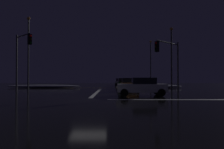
# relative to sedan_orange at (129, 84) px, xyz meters

# --- Properties ---
(ground) EXTENTS (120.00, 120.00, 0.10)m
(ground) POSITION_rel_sedan_orange_xyz_m (-3.71, -11.09, -0.85)
(ground) COLOR black
(stop_line_north) EXTENTS (0.35, 14.79, 0.01)m
(stop_line_north) POSITION_rel_sedan_orange_xyz_m (-3.71, -2.47, -0.80)
(stop_line_north) COLOR white
(stop_line_north) RESTS_ON ground
(centre_line_ns) EXTENTS (22.00, 0.15, 0.01)m
(centre_line_ns) POSITION_rel_sedan_orange_xyz_m (-3.71, 9.13, -0.80)
(centre_line_ns) COLOR yellow
(centre_line_ns) RESTS_ON ground
(crosswalk_bar_east) EXTENTS (14.79, 0.40, 0.01)m
(crosswalk_bar_east) POSITION_rel_sedan_orange_xyz_m (5.01, -11.09, -0.80)
(crosswalk_bar_east) COLOR white
(crosswalk_bar_east) RESTS_ON ground
(snow_bank_left_curb) EXTENTS (11.80, 1.50, 0.50)m
(snow_bank_left_curb) POSITION_rel_sedan_orange_xyz_m (-13.13, 8.88, -0.55)
(snow_bank_left_curb) COLOR white
(snow_bank_left_curb) RESTS_ON ground
(snow_bank_right_curb) EXTENTS (6.82, 1.50, 0.51)m
(snow_bank_right_curb) POSITION_rel_sedan_orange_xyz_m (5.71, 8.73, -0.55)
(snow_bank_right_curb) COLOR white
(snow_bank_right_curb) RESTS_ON ground
(sedan_orange) EXTENTS (2.02, 4.33, 1.57)m
(sedan_orange) POSITION_rel_sedan_orange_xyz_m (0.00, 0.00, 0.00)
(sedan_orange) COLOR #C66014
(sedan_orange) RESTS_ON ground
(sedan_green) EXTENTS (2.02, 4.33, 1.57)m
(sedan_green) POSITION_rel_sedan_orange_xyz_m (-0.30, 5.97, 0.00)
(sedan_green) COLOR #14512D
(sedan_green) RESTS_ON ground
(sedan_red) EXTENTS (2.02, 4.33, 1.57)m
(sedan_red) POSITION_rel_sedan_orange_xyz_m (-0.19, 11.24, 0.00)
(sedan_red) COLOR maroon
(sedan_red) RESTS_ON ground
(sedan_gray) EXTENTS (2.02, 4.33, 1.57)m
(sedan_gray) POSITION_rel_sedan_orange_xyz_m (-0.17, 17.68, 0.00)
(sedan_gray) COLOR slate
(sedan_gray) RESTS_ON ground
(sedan_silver) EXTENTS (2.02, 4.33, 1.57)m
(sedan_silver) POSITION_rel_sedan_orange_xyz_m (-0.35, 23.08, 0.00)
(sedan_silver) COLOR #B7B7BC
(sedan_silver) RESTS_ON ground
(sedan_white_crossing) EXTENTS (4.33, 2.02, 1.57)m
(sedan_white_crossing) POSITION_rel_sedan_orange_xyz_m (0.55, -7.39, 0.00)
(sedan_white_crossing) COLOR silver
(sedan_white_crossing) RESTS_ON ground
(traffic_signal_nw) EXTENTS (2.63, 2.63, 6.40)m
(traffic_signal_nw) POSITION_rel_sedan_orange_xyz_m (-11.75, -3.05, 3.56)
(traffic_signal_nw) COLOR #4C4C51
(traffic_signal_nw) RESTS_ON ground
(traffic_signal_ne) EXTENTS (3.26, 3.26, 5.57)m
(traffic_signal_ne) POSITION_rel_sedan_orange_xyz_m (3.97, -3.41, 3.06)
(traffic_signal_ne) COLOR #4C4C51
(traffic_signal_ne) RESTS_ON ground
(streetlamp_left_near) EXTENTS (0.44, 0.44, 9.91)m
(streetlamp_left_near) POSITION_rel_sedan_orange_xyz_m (-13.43, 3.13, 4.86)
(streetlamp_left_near) COLOR #424247
(streetlamp_left_near) RESTS_ON ground
(streetlamp_right_near) EXTENTS (0.44, 0.44, 8.49)m
(streetlamp_right_near) POSITION_rel_sedan_orange_xyz_m (6.01, 3.13, 4.12)
(streetlamp_right_near) COLOR #424247
(streetlamp_right_near) RESTS_ON ground
(streetlamp_right_far) EXTENTS (0.44, 0.44, 9.48)m
(streetlamp_right_far) POSITION_rel_sedan_orange_xyz_m (6.01, 19.13, 4.63)
(streetlamp_right_far) COLOR #424247
(streetlamp_right_far) RESTS_ON ground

